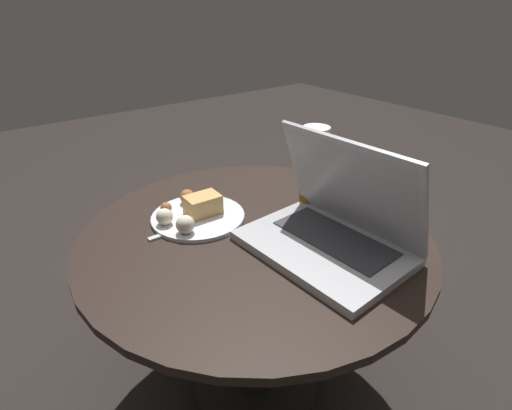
% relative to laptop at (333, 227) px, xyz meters
% --- Properties ---
extents(ground_plane, '(6.00, 6.00, 0.00)m').
position_rel_laptop_xyz_m(ground_plane, '(-0.14, -0.08, -0.53)').
color(ground_plane, black).
extents(table, '(0.75, 0.75, 0.48)m').
position_rel_laptop_xyz_m(table, '(-0.14, -0.08, -0.16)').
color(table, black).
rests_on(table, ground_plane).
extents(laptop, '(0.33, 0.24, 0.23)m').
position_rel_laptop_xyz_m(laptop, '(0.00, 0.00, 0.00)').
color(laptop, '#B2B2B7').
rests_on(laptop, table).
extents(beer_glass, '(0.06, 0.06, 0.20)m').
position_rel_laptop_xyz_m(beer_glass, '(-0.15, 0.10, 0.05)').
color(beer_glass, brown).
rests_on(beer_glass, table).
extents(snack_plate, '(0.21, 0.21, 0.05)m').
position_rel_laptop_xyz_m(snack_plate, '(-0.27, -0.16, -0.03)').
color(snack_plate, silver).
rests_on(snack_plate, table).
extents(fork, '(0.03, 0.18, 0.01)m').
position_rel_laptop_xyz_m(fork, '(-0.24, -0.18, -0.04)').
color(fork, silver).
rests_on(fork, table).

